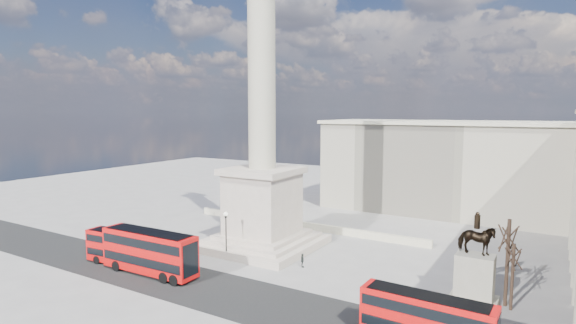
{
  "coord_description": "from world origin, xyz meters",
  "views": [
    {
      "loc": [
        33.56,
        -44.12,
        18.33
      ],
      "look_at": [
        5.44,
        2.62,
        12.14
      ],
      "focal_mm": 28.0,
      "sensor_mm": 36.0,
      "label": 1
    }
  ],
  "objects_px": {
    "red_bus_a": "(124,248)",
    "victorian_lamp": "(226,231)",
    "nelsons_column": "(262,152)",
    "equestrian_statue": "(475,271)",
    "red_bus_c": "(427,320)",
    "pedestrian_walking": "(393,292)",
    "pedestrian_crossing": "(302,260)",
    "red_bus_b": "(150,252)",
    "pedestrian_standing": "(428,307)"
  },
  "relations": [
    {
      "from": "red_bus_a",
      "to": "pedestrian_walking",
      "type": "bearing_deg",
      "value": 7.85
    },
    {
      "from": "red_bus_a",
      "to": "pedestrian_crossing",
      "type": "distance_m",
      "value": 21.26
    },
    {
      "from": "nelsons_column",
      "to": "pedestrian_walking",
      "type": "relative_size",
      "value": 27.44
    },
    {
      "from": "nelsons_column",
      "to": "pedestrian_walking",
      "type": "height_order",
      "value": "nelsons_column"
    },
    {
      "from": "red_bus_b",
      "to": "pedestrian_crossing",
      "type": "bearing_deg",
      "value": 36.89
    },
    {
      "from": "pedestrian_walking",
      "to": "red_bus_a",
      "type": "bearing_deg",
      "value": 165.59
    },
    {
      "from": "red_bus_b",
      "to": "red_bus_c",
      "type": "bearing_deg",
      "value": -1.16
    },
    {
      "from": "red_bus_c",
      "to": "pedestrian_standing",
      "type": "relative_size",
      "value": 5.49
    },
    {
      "from": "red_bus_b",
      "to": "pedestrian_standing",
      "type": "bearing_deg",
      "value": 8.85
    },
    {
      "from": "victorian_lamp",
      "to": "pedestrian_walking",
      "type": "relative_size",
      "value": 3.3
    },
    {
      "from": "red_bus_c",
      "to": "victorian_lamp",
      "type": "xyz_separation_m",
      "value": [
        -26.62,
        8.33,
        1.35
      ]
    },
    {
      "from": "equestrian_statue",
      "to": "pedestrian_standing",
      "type": "bearing_deg",
      "value": -118.89
    },
    {
      "from": "red_bus_b",
      "to": "victorian_lamp",
      "type": "distance_m",
      "value": 9.45
    },
    {
      "from": "red_bus_c",
      "to": "victorian_lamp",
      "type": "height_order",
      "value": "victorian_lamp"
    },
    {
      "from": "victorian_lamp",
      "to": "equestrian_statue",
      "type": "bearing_deg",
      "value": 4.6
    },
    {
      "from": "victorian_lamp",
      "to": "pedestrian_standing",
      "type": "distance_m",
      "value": 25.79
    },
    {
      "from": "victorian_lamp",
      "to": "pedestrian_walking",
      "type": "bearing_deg",
      "value": -3.8
    },
    {
      "from": "red_bus_b",
      "to": "equestrian_statue",
      "type": "xyz_separation_m",
      "value": [
        32.57,
        10.75,
        0.52
      ]
    },
    {
      "from": "red_bus_c",
      "to": "pedestrian_walking",
      "type": "relative_size",
      "value": 5.67
    },
    {
      "from": "victorian_lamp",
      "to": "pedestrian_walking",
      "type": "distance_m",
      "value": 21.94
    },
    {
      "from": "pedestrian_crossing",
      "to": "red_bus_b",
      "type": "bearing_deg",
      "value": 94.7
    },
    {
      "from": "red_bus_a",
      "to": "pedestrian_crossing",
      "type": "xyz_separation_m",
      "value": [
        18.46,
        10.46,
        -1.32
      ]
    },
    {
      "from": "red_bus_a",
      "to": "pedestrian_walking",
      "type": "relative_size",
      "value": 5.63
    },
    {
      "from": "red_bus_b",
      "to": "red_bus_c",
      "type": "height_order",
      "value": "red_bus_b"
    },
    {
      "from": "pedestrian_standing",
      "to": "pedestrian_crossing",
      "type": "bearing_deg",
      "value": -17.97
    },
    {
      "from": "victorian_lamp",
      "to": "pedestrian_walking",
      "type": "height_order",
      "value": "victorian_lamp"
    },
    {
      "from": "red_bus_c",
      "to": "pedestrian_crossing",
      "type": "height_order",
      "value": "red_bus_c"
    },
    {
      "from": "pedestrian_walking",
      "to": "pedestrian_standing",
      "type": "xyz_separation_m",
      "value": [
        3.74,
        -1.66,
        0.03
      ]
    },
    {
      "from": "victorian_lamp",
      "to": "nelsons_column",
      "type": "bearing_deg",
      "value": 82.06
    },
    {
      "from": "nelsons_column",
      "to": "red_bus_a",
      "type": "bearing_deg",
      "value": -123.62
    },
    {
      "from": "red_bus_a",
      "to": "pedestrian_standing",
      "type": "xyz_separation_m",
      "value": [
        34.39,
        5.03,
        -1.21
      ]
    },
    {
      "from": "red_bus_a",
      "to": "victorian_lamp",
      "type": "distance_m",
      "value": 12.15
    },
    {
      "from": "pedestrian_crossing",
      "to": "red_bus_c",
      "type": "bearing_deg",
      "value": -155.55
    },
    {
      "from": "pedestrian_crossing",
      "to": "pedestrian_walking",
      "type": "bearing_deg",
      "value": -140.77
    },
    {
      "from": "nelsons_column",
      "to": "pedestrian_crossing",
      "type": "xyz_separation_m",
      "value": [
        8.62,
        -4.35,
        -12.09
      ]
    },
    {
      "from": "nelsons_column",
      "to": "pedestrian_crossing",
      "type": "bearing_deg",
      "value": -26.8
    },
    {
      "from": "red_bus_b",
      "to": "pedestrian_walking",
      "type": "xyz_separation_m",
      "value": [
        25.84,
        7.01,
        -1.69
      ]
    },
    {
      "from": "red_bus_b",
      "to": "red_bus_a",
      "type": "bearing_deg",
      "value": 174.78
    },
    {
      "from": "nelsons_column",
      "to": "victorian_lamp",
      "type": "distance_m",
      "value": 11.56
    },
    {
      "from": "nelsons_column",
      "to": "equestrian_statue",
      "type": "relative_size",
      "value": 5.61
    },
    {
      "from": "nelsons_column",
      "to": "red_bus_c",
      "type": "relative_size",
      "value": 4.84
    },
    {
      "from": "nelsons_column",
      "to": "red_bus_c",
      "type": "xyz_separation_m",
      "value": [
        25.69,
        -15.01,
        -10.74
      ]
    },
    {
      "from": "pedestrian_standing",
      "to": "pedestrian_crossing",
      "type": "height_order",
      "value": "pedestrian_standing"
    },
    {
      "from": "nelsons_column",
      "to": "equestrian_statue",
      "type": "xyz_separation_m",
      "value": [
        27.52,
        -4.38,
        -9.8
      ]
    },
    {
      "from": "red_bus_c",
      "to": "victorian_lamp",
      "type": "bearing_deg",
      "value": 164.5
    },
    {
      "from": "red_bus_c",
      "to": "pedestrian_walking",
      "type": "distance_m",
      "value": 8.54
    },
    {
      "from": "red_bus_c",
      "to": "red_bus_a",
      "type": "bearing_deg",
      "value": -178.43
    },
    {
      "from": "red_bus_a",
      "to": "pedestrian_walking",
      "type": "xyz_separation_m",
      "value": [
        30.65,
        6.69,
        -1.24
      ]
    },
    {
      "from": "red_bus_a",
      "to": "victorian_lamp",
      "type": "height_order",
      "value": "victorian_lamp"
    },
    {
      "from": "red_bus_a",
      "to": "equestrian_statue",
      "type": "distance_m",
      "value": 38.81
    }
  ]
}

